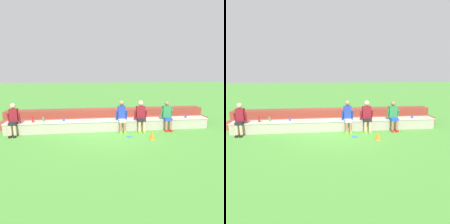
{
  "view_description": "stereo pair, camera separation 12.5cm",
  "coord_description": "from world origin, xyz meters",
  "views": [
    {
      "loc": [
        -0.94,
        -7.79,
        2.51
      ],
      "look_at": [
        0.06,
        0.28,
        0.81
      ],
      "focal_mm": 30.57,
      "sensor_mm": 36.0,
      "label": 1
    },
    {
      "loc": [
        -0.82,
        -7.8,
        2.51
      ],
      "look_at": [
        0.06,
        0.28,
        0.81
      ],
      "focal_mm": 30.57,
      "sensor_mm": 36.0,
      "label": 2
    }
  ],
  "objects": [
    {
      "name": "brick_bleachers",
      "position": [
        0.0,
        1.43,
        0.29
      ],
      "size": [
        9.81,
        1.24,
        0.7
      ],
      "color": "brown",
      "rests_on": "ground"
    },
    {
      "name": "frisbee",
      "position": [
        0.62,
        -0.73,
        0.01
      ],
      "size": [
        0.22,
        0.22,
        0.02
      ],
      "primitive_type": "cylinder",
      "color": "blue",
      "rests_on": "ground"
    },
    {
      "name": "ground_plane",
      "position": [
        0.0,
        0.0,
        0.0
      ],
      "size": [
        80.0,
        80.0,
        0.0
      ],
      "primitive_type": "plane",
      "color": "#4C9338"
    },
    {
      "name": "person_right_of_center",
      "position": [
        2.46,
        -0.01,
        0.67
      ],
      "size": [
        0.53,
        0.55,
        1.28
      ],
      "color": "#996B4C",
      "rests_on": "ground"
    },
    {
      "name": "person_center",
      "position": [
        1.27,
        -0.04,
        0.71
      ],
      "size": [
        0.55,
        0.53,
        1.33
      ],
      "color": "#DBAD89",
      "rests_on": "ground"
    },
    {
      "name": "water_bottle_mid_left",
      "position": [
        -3.26,
        0.23,
        0.58
      ],
      "size": [
        0.08,
        0.08,
        0.24
      ],
      "color": "red",
      "rests_on": "stone_seating_wall"
    },
    {
      "name": "sports_cone",
      "position": [
        1.44,
        -1.13,
        0.15
      ],
      "size": [
        0.21,
        0.21,
        0.31
      ],
      "primitive_type": "cone",
      "color": "orange",
      "rests_on": "ground"
    },
    {
      "name": "plastic_cup_middle",
      "position": [
        3.47,
        0.24,
        0.52
      ],
      "size": [
        0.09,
        0.09,
        0.11
      ],
      "primitive_type": "cylinder",
      "color": "blue",
      "rests_on": "stone_seating_wall"
    },
    {
      "name": "stone_seating_wall",
      "position": [
        0.0,
        0.28,
        0.25
      ],
      "size": [
        8.83,
        0.59,
        0.47
      ],
      "color": "#A8A08E",
      "rests_on": "ground"
    },
    {
      "name": "plastic_cup_left_end",
      "position": [
        -2.02,
        0.33,
        0.52
      ],
      "size": [
        0.09,
        0.09,
        0.11
      ],
      "primitive_type": "cylinder",
      "color": "blue",
      "rests_on": "stone_seating_wall"
    },
    {
      "name": "water_bottle_near_right",
      "position": [
        -2.86,
        0.33,
        0.58
      ],
      "size": [
        0.06,
        0.06,
        0.23
      ],
      "color": "green",
      "rests_on": "stone_seating_wall"
    },
    {
      "name": "person_far_left",
      "position": [
        -3.93,
        0.0,
        0.68
      ],
      "size": [
        0.49,
        0.54,
        1.31
      ],
      "color": "#DBAD89",
      "rests_on": "ground"
    },
    {
      "name": "person_left_of_center",
      "position": [
        0.45,
        -0.01,
        0.7
      ],
      "size": [
        0.49,
        0.58,
        1.34
      ],
      "color": "#996B4C",
      "rests_on": "ground"
    }
  ]
}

